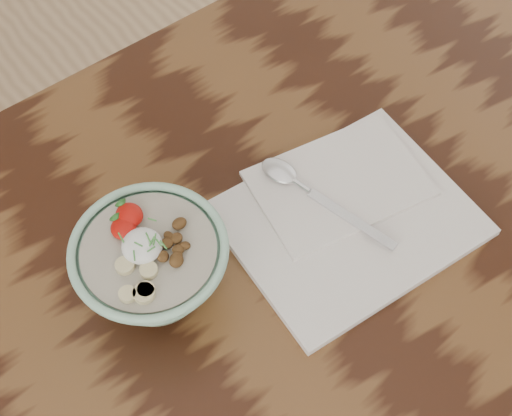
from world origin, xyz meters
The scene contains 4 objects.
table centered at (0.00, 0.00, 65.70)cm, with size 160.00×90.00×75.00cm.
breakfast_bowl centered at (4.24, 9.15, 80.78)cm, with size 17.15×17.15×11.37cm.
napkin centered at (28.36, 3.47, 75.74)cm, with size 30.29×25.94×1.76cm.
spoon centered at (25.59, 9.85, 77.19)cm, with size 6.80×19.86×1.04cm.
Camera 1 is at (-9.43, -27.27, 149.68)cm, focal length 50.00 mm.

